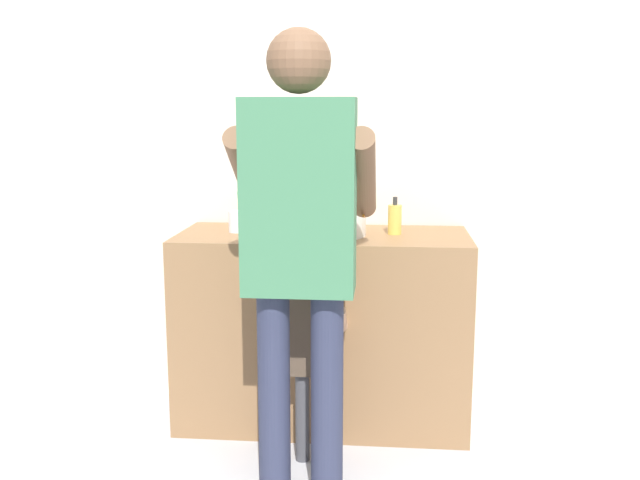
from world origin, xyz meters
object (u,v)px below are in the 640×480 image
soap_bottle (395,219)px  adult_parent (300,226)px  child_toddler (314,345)px  toothbrush_cup (237,220)px

soap_bottle → adult_parent: 0.75m
child_toddler → soap_bottle: bearing=53.6°
toothbrush_cup → adult_parent: bearing=-60.9°
toothbrush_cup → child_toddler: 0.71m
soap_bottle → child_toddler: bearing=-126.4°
adult_parent → toothbrush_cup: bearing=119.1°
toothbrush_cup → adult_parent: (0.36, -0.66, 0.09)m
soap_bottle → adult_parent: adult_parent is taller
soap_bottle → adult_parent: bearing=-116.8°
child_toddler → adult_parent: 0.57m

